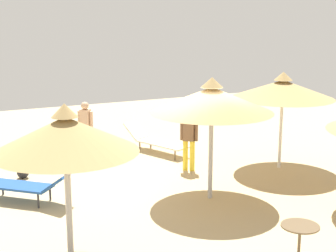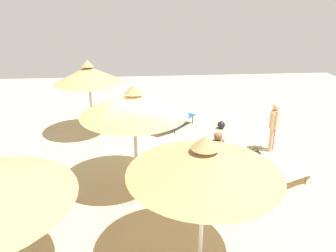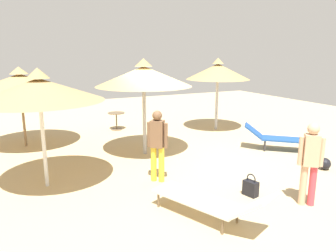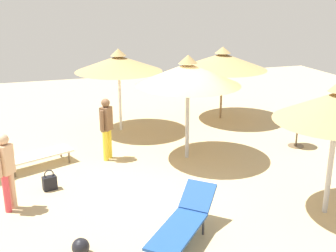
# 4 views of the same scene
# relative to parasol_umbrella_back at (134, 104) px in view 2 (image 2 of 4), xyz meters

# --- Properties ---
(ground) EXTENTS (24.00, 24.00, 0.10)m
(ground) POSITION_rel_parasol_umbrella_back_xyz_m (-0.59, -0.50, -2.28)
(ground) COLOR tan
(parasol_umbrella_back) EXTENTS (2.67, 2.67, 2.71)m
(parasol_umbrella_back) POSITION_rel_parasol_umbrella_back_xyz_m (0.00, 0.00, 0.00)
(parasol_umbrella_back) COLOR #B2B2B7
(parasol_umbrella_back) RESTS_ON ground
(parasol_umbrella_center) EXTENTS (2.34, 2.34, 2.68)m
(parasol_umbrella_center) POSITION_rel_parasol_umbrella_back_xyz_m (1.62, -3.57, -0.05)
(parasol_umbrella_center) COLOR #B2B2B7
(parasol_umbrella_center) RESTS_ON ground
(parasol_umbrella_near_left) EXTENTS (2.66, 2.66, 2.57)m
(parasol_umbrella_near_left) POSITION_rel_parasol_umbrella_back_xyz_m (-1.20, 2.80, -0.11)
(parasol_umbrella_near_left) COLOR white
(parasol_umbrella_near_left) RESTS_ON ground
(lounge_chair_near_right) EXTENTS (1.74, 1.84, 0.75)m
(lounge_chair_near_right) POSITION_rel_parasol_umbrella_back_xyz_m (-1.41, -3.68, -1.83)
(lounge_chair_near_right) COLOR #1E478C
(lounge_chair_near_right) RESTS_ON ground
(lounge_chair_edge) EXTENTS (2.27, 1.36, 0.77)m
(lounge_chair_edge) POSITION_rel_parasol_umbrella_back_xyz_m (-4.02, 0.41, -1.86)
(lounge_chair_edge) COLOR silver
(lounge_chair_edge) RESTS_ON ground
(person_standing_far_left) EXTENTS (0.34, 0.37, 1.61)m
(person_standing_far_left) POSITION_rel_parasol_umbrella_back_xyz_m (-4.34, -1.58, -1.32)
(person_standing_far_left) COLOR #D83F4C
(person_standing_far_left) RESTS_ON ground
(person_standing_far_right) EXTENTS (0.35, 0.38, 1.63)m
(person_standing_far_right) POSITION_rel_parasol_umbrella_back_xyz_m (-2.01, 0.51, -1.30)
(person_standing_far_right) COLOR yellow
(person_standing_far_right) RESTS_ON ground
(handbag) EXTENTS (0.33, 0.24, 0.47)m
(handbag) POSITION_rel_parasol_umbrella_back_xyz_m (-3.55, -0.88, -2.06)
(handbag) COLOR black
(handbag) RESTS_ON ground
(side_table_round) EXTENTS (0.63, 0.63, 0.65)m
(side_table_round) POSITION_rel_parasol_umbrella_back_xyz_m (3.24, -0.16, -1.78)
(side_table_round) COLOR brown
(side_table_round) RESTS_ON ground
(beach_ball) EXTENTS (0.30, 0.30, 0.30)m
(beach_ball) POSITION_rel_parasol_umbrella_back_xyz_m (-3.18, -3.55, -2.08)
(beach_ball) COLOR black
(beach_ball) RESTS_ON ground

